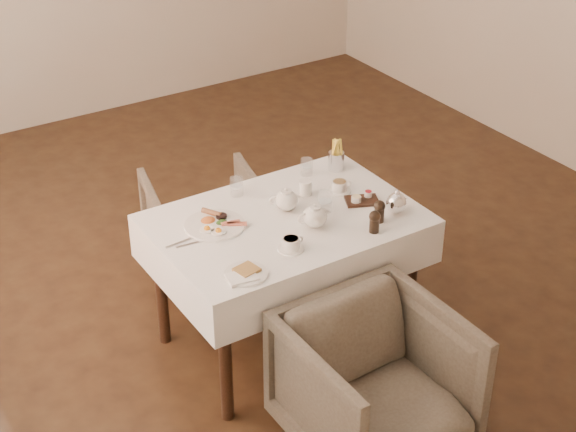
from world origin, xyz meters
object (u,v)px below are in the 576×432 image
at_px(table, 286,238).
at_px(armchair_far, 205,224).
at_px(breakfast_plate, 215,224).
at_px(teapot_centre, 286,199).
at_px(armchair_near, 376,384).

height_order(table, armchair_far, table).
bearing_deg(breakfast_plate, teapot_centre, -13.18).
distance_m(armchair_near, breakfast_plate, 1.08).
height_order(table, breakfast_plate, breakfast_plate).
xyz_separation_m(table, armchair_near, (-0.05, -0.83, -0.30)).
distance_m(armchair_near, armchair_far, 1.67).
distance_m(armchair_near, teapot_centre, 1.02).
bearing_deg(table, armchair_far, 91.78).
relative_size(armchair_far, breakfast_plate, 2.23).
relative_size(armchair_near, breakfast_plate, 2.52).
bearing_deg(armchair_near, table, 86.00).
xyz_separation_m(armchair_far, breakfast_plate, (-0.30, -0.72, 0.47)).
xyz_separation_m(breakfast_plate, teapot_centre, (0.37, -0.06, 0.05)).
height_order(armchair_near, breakfast_plate, breakfast_plate).
distance_m(table, armchair_far, 0.91).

